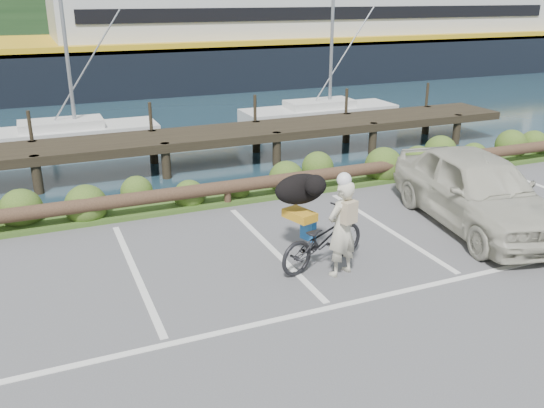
# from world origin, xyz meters

# --- Properties ---
(ground) EXTENTS (72.00, 72.00, 0.00)m
(ground) POSITION_xyz_m (0.00, 0.00, 0.00)
(ground) COLOR #4E4E51
(harbor_backdrop) EXTENTS (170.00, 160.00, 30.00)m
(harbor_backdrop) POSITION_xyz_m (0.39, 78.47, -0.00)
(harbor_backdrop) COLOR #172B37
(harbor_backdrop) RESTS_ON ground
(vegetation_strip) EXTENTS (34.00, 1.60, 0.10)m
(vegetation_strip) POSITION_xyz_m (0.00, 5.30, 0.05)
(vegetation_strip) COLOR #3D5B21
(vegetation_strip) RESTS_ON ground
(log_rail) EXTENTS (32.00, 0.30, 0.60)m
(log_rail) POSITION_xyz_m (0.00, 4.60, 0.00)
(log_rail) COLOR #443021
(log_rail) RESTS_ON ground
(bicycle) EXTENTS (2.03, 1.20, 1.01)m
(bicycle) POSITION_xyz_m (0.57, 1.00, 0.50)
(bicycle) COLOR black
(bicycle) RESTS_ON ground
(cyclist) EXTENTS (0.71, 0.57, 1.71)m
(cyclist) POSITION_xyz_m (0.70, 0.57, 0.85)
(cyclist) COLOR beige
(cyclist) RESTS_ON ground
(dog) EXTENTS (0.74, 1.07, 0.56)m
(dog) POSITION_xyz_m (0.39, 1.59, 1.29)
(dog) COLOR black
(dog) RESTS_ON bicycle
(parked_car) EXTENTS (2.58, 4.89, 1.58)m
(parked_car) POSITION_xyz_m (4.39, 1.46, 0.79)
(parked_car) COLOR #B8B6A2
(parked_car) RESTS_ON ground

